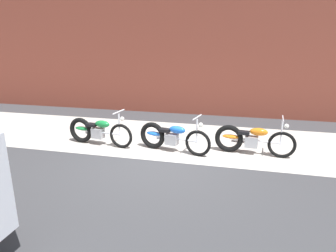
{
  "coord_description": "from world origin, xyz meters",
  "views": [
    {
      "loc": [
        1.78,
        -6.46,
        2.81
      ],
      "look_at": [
        0.1,
        0.52,
        0.75
      ],
      "focal_mm": 31.74,
      "sensor_mm": 36.0,
      "label": 1
    }
  ],
  "objects": [
    {
      "name": "motorcycle_blue",
      "position": [
        0.07,
        0.73,
        0.4
      ],
      "size": [
        1.98,
        0.72,
        1.03
      ],
      "rotation": [
        0.0,
        0.0,
        -0.22
      ],
      "color": "black",
      "rests_on": "ground"
    },
    {
      "name": "brick_building_wall",
      "position": [
        0.0,
        5.2,
        2.25
      ],
      "size": [
        36.0,
        0.5,
        4.5
      ],
      "primitive_type": "cube",
      "color": "brown",
      "rests_on": "ground"
    },
    {
      "name": "sidewalk_slab",
      "position": [
        0.0,
        1.75,
        0.0
      ],
      "size": [
        36.0,
        3.5,
        0.01
      ],
      "primitive_type": "cube",
      "color": "#B2ADA3",
      "rests_on": "ground"
    },
    {
      "name": "motorcycle_orange",
      "position": [
        2.09,
        1.0,
        0.4
      ],
      "size": [
        2.01,
        0.58,
        1.03
      ],
      "rotation": [
        0.0,
        0.0,
        -0.09
      ],
      "color": "black",
      "rests_on": "ground"
    },
    {
      "name": "motorcycle_green",
      "position": [
        -2.05,
        0.76,
        0.4
      ],
      "size": [
        2.0,
        0.62,
        1.03
      ],
      "rotation": [
        0.0,
        0.0,
        -0.13
      ],
      "color": "black",
      "rests_on": "ground"
    },
    {
      "name": "ground_plane",
      "position": [
        0.0,
        0.0,
        0.0
      ],
      "size": [
        80.0,
        80.0,
        0.0
      ],
      "primitive_type": "plane",
      "color": "#38383A"
    }
  ]
}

